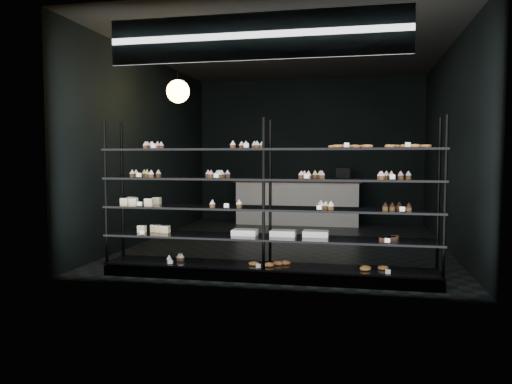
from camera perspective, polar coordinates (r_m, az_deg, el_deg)
room at (r=8.33m, az=3.99°, el=4.96°), size 5.01×6.01×3.20m
display_shelf at (r=5.97m, az=1.03°, el=-3.99°), size 4.00×0.50×1.91m
signage at (r=5.60m, az=-0.16°, el=17.34°), size 3.30×0.05×0.50m
pendant_lamp at (r=7.76m, az=-8.90°, el=11.30°), size 0.35×0.35×0.90m
service_counter at (r=10.88m, az=4.85°, el=-1.06°), size 2.72×0.65×1.23m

